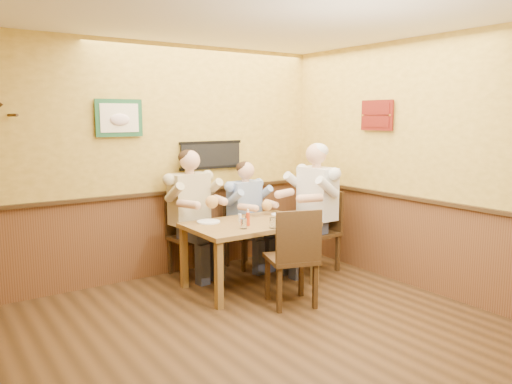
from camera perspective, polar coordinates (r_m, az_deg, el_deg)
room at (r=3.99m, az=0.50°, el=5.03°), size 5.02×5.03×2.81m
dining_table at (r=5.67m, az=-0.70°, el=-4.40°), size 1.40×0.90×0.75m
chair_back_left at (r=6.20m, az=-7.57°, el=-5.00°), size 0.49×0.49×0.97m
chair_back_right at (r=6.47m, az=-1.31°, el=-4.81°), size 0.45×0.45×0.86m
chair_right_end at (r=6.35m, az=6.95°, el=-4.45°), size 0.48×0.48×1.01m
chair_near_side at (r=5.19m, az=4.03°, el=-7.31°), size 0.60×0.60×1.03m
diner_tan_shirt at (r=6.15m, az=-7.60°, el=-3.12°), size 0.71×0.71×1.38m
diner_blue_polo at (r=6.43m, az=-1.32°, el=-3.21°), size 0.64×0.64×1.23m
diner_white_elder at (r=6.30m, az=6.99°, el=-2.53°), size 0.69×0.69×1.45m
water_glass_left at (r=5.33m, az=-1.46°, el=-3.63°), size 0.09×0.09×0.11m
water_glass_mid at (r=5.36m, az=1.95°, el=-3.54°), size 0.09×0.09×0.12m
cola_tumbler at (r=5.68m, az=4.25°, el=-2.95°), size 0.10×0.10×0.10m
hot_sauce_bottle at (r=5.47m, az=-0.92°, el=-3.01°), size 0.05×0.05×0.17m
salt_shaker at (r=5.67m, az=-1.85°, el=-2.99°), size 0.05×0.05×0.09m
pepper_shaker at (r=5.57m, az=-1.04°, el=-3.18°), size 0.04×0.04×0.09m
plate_far_left at (r=5.67m, az=-5.46°, el=-3.40°), size 0.29×0.29×0.02m
plate_far_right at (r=6.08m, az=2.77°, el=-2.56°), size 0.27×0.27×0.01m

